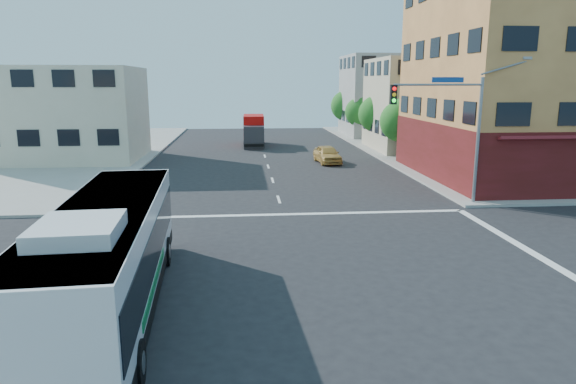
{
  "coord_description": "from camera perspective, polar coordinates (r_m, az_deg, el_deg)",
  "views": [
    {
      "loc": [
        -2.08,
        -16.2,
        6.75
      ],
      "look_at": [
        -0.34,
        3.22,
        2.55
      ],
      "focal_mm": 32.0,
      "sensor_mm": 36.0,
      "label": 1
    }
  ],
  "objects": [
    {
      "name": "ground",
      "position": [
        17.67,
        2.06,
        -10.31
      ],
      "size": [
        120.0,
        120.0,
        0.0
      ],
      "primitive_type": "plane",
      "color": "black",
      "rests_on": "ground"
    },
    {
      "name": "corner_building_ne",
      "position": [
        41.12,
        27.74,
        9.58
      ],
      "size": [
        18.1,
        15.44,
        14.0
      ],
      "color": "#DA944E",
      "rests_on": "ground"
    },
    {
      "name": "building_east_near",
      "position": [
        53.73,
        15.86,
        9.3
      ],
      "size": [
        12.06,
        10.06,
        9.0
      ],
      "color": "#B8AB8D",
      "rests_on": "ground"
    },
    {
      "name": "building_east_far",
      "position": [
        66.98,
        11.59,
        10.42
      ],
      "size": [
        12.06,
        10.06,
        10.0
      ],
      "color": "#989793",
      "rests_on": "ground"
    },
    {
      "name": "building_west",
      "position": [
        48.61,
        -23.26,
        7.94
      ],
      "size": [
        12.06,
        10.06,
        8.0
      ],
      "color": "beige",
      "rests_on": "ground"
    },
    {
      "name": "signal_mast_ne",
      "position": [
        29.11,
        17.6,
        8.11
      ],
      "size": [
        7.91,
        1.13,
        8.07
      ],
      "color": "gray",
      "rests_on": "ground"
    },
    {
      "name": "street_tree_a",
      "position": [
        46.4,
        12.54,
        7.96
      ],
      "size": [
        3.6,
        3.6,
        5.53
      ],
      "color": "#341D13",
      "rests_on": "ground"
    },
    {
      "name": "street_tree_b",
      "position": [
        54.05,
        9.98,
        8.79
      ],
      "size": [
        3.8,
        3.8,
        5.79
      ],
      "color": "#341D13",
      "rests_on": "ground"
    },
    {
      "name": "street_tree_c",
      "position": [
        61.82,
        8.04,
        8.98
      ],
      "size": [
        3.4,
        3.4,
        5.29
      ],
      "color": "#341D13",
      "rests_on": "ground"
    },
    {
      "name": "street_tree_d",
      "position": [
        69.61,
        6.55,
        9.71
      ],
      "size": [
        4.0,
        4.0,
        6.03
      ],
      "color": "#341D13",
      "rests_on": "ground"
    },
    {
      "name": "transit_bus",
      "position": [
        15.91,
        -19.28,
        -6.72
      ],
      "size": [
        3.37,
        12.48,
        3.66
      ],
      "rotation": [
        0.0,
        0.0,
        0.06
      ],
      "color": "black",
      "rests_on": "ground"
    },
    {
      "name": "box_truck",
      "position": [
        55.42,
        -3.82,
        6.75
      ],
      "size": [
        2.26,
        7.19,
        3.22
      ],
      "rotation": [
        0.0,
        0.0,
        -0.02
      ],
      "color": "#2A2A30",
      "rests_on": "ground"
    },
    {
      "name": "parked_car",
      "position": [
        43.67,
        4.39,
        4.21
      ],
      "size": [
        2.12,
        4.49,
        1.48
      ],
      "primitive_type": "imported",
      "rotation": [
        0.0,
        0.0,
        0.09
      ],
      "color": "gold",
      "rests_on": "ground"
    }
  ]
}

